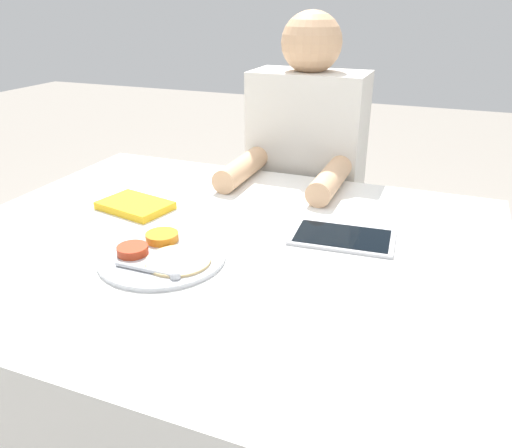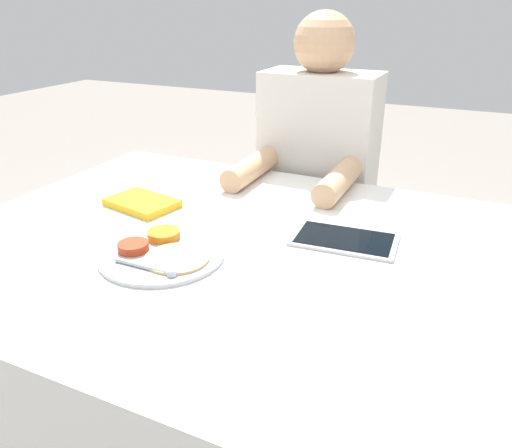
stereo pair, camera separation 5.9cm
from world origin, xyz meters
TOP-DOWN VIEW (x-y plane):
  - dining_table at (0.00, 0.00)m, footprint 1.27×1.02m
  - thali_tray at (-0.07, -0.13)m, footprint 0.27×0.27m
  - red_notebook at (-0.28, 0.09)m, footprint 0.20×0.16m
  - tablet_device at (0.27, 0.11)m, footprint 0.24×0.16m
  - person_diner at (0.02, 0.63)m, footprint 0.37×0.48m

SIDE VIEW (x-z plane):
  - dining_table at x=0.00m, z-range 0.00..0.78m
  - person_diner at x=0.02m, z-range -0.03..1.22m
  - tablet_device at x=0.27m, z-range 0.78..0.79m
  - thali_tray at x=-0.07m, z-range 0.77..0.80m
  - red_notebook at x=-0.28m, z-range 0.78..0.80m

